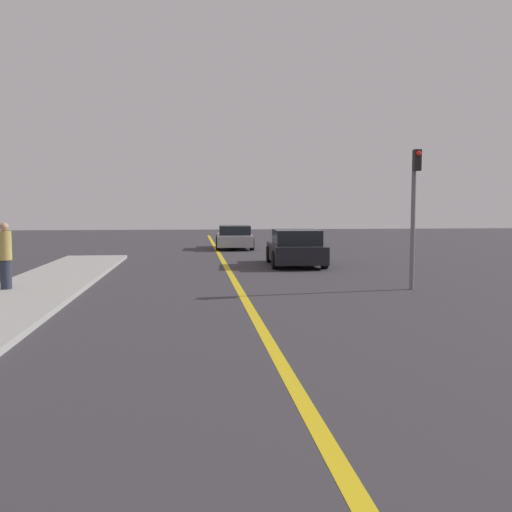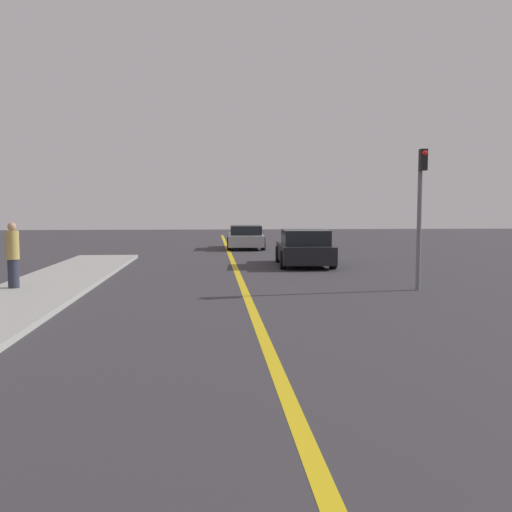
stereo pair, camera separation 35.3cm
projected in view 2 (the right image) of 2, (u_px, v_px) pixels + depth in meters
name	position (u px, v px, depth m)	size (l,w,h in m)	color
road_center_line	(245.00, 292.00, 14.78)	(0.20, 60.00, 0.01)	gold
car_near_right_lane	(305.00, 248.00, 21.46)	(2.16, 4.08, 1.36)	black
car_ahead_center	(246.00, 237.00, 30.32)	(2.10, 4.16, 1.24)	#9E9EA3
pedestrian_by_sign	(13.00, 255.00, 14.59)	(0.33, 0.33, 1.68)	#282D3D
traffic_light	(420.00, 204.00, 14.91)	(0.18, 0.40, 3.70)	slate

